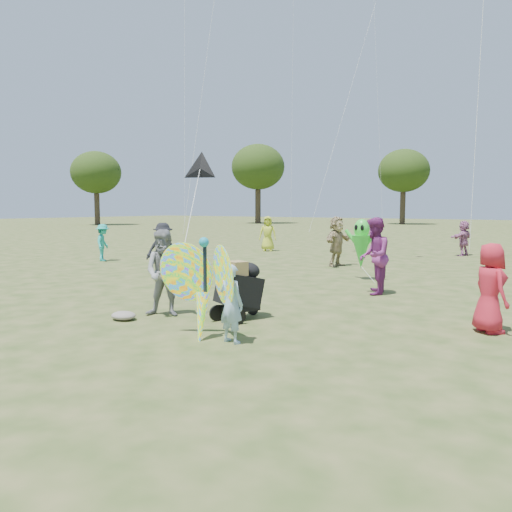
{
  "coord_description": "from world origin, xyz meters",
  "views": [
    {
      "loc": [
        5.45,
        -6.66,
        2.08
      ],
      "look_at": [
        -0.2,
        1.5,
        1.1
      ],
      "focal_mm": 35.0,
      "sensor_mm": 36.0,
      "label": 1
    }
  ],
  "objects_px": {
    "child_girl": "(231,304)",
    "crowd_g": "(268,234)",
    "crowd_d": "(337,241)",
    "crowd_j": "(463,238)",
    "crowd_e": "(374,256)",
    "jogging_stroller": "(240,286)",
    "adult_man": "(165,273)",
    "crowd_a": "(490,288)",
    "butterfly_kite": "(203,287)",
    "alien_kite": "(361,246)",
    "crowd_b": "(163,249)",
    "crowd_i": "(103,243)"
  },
  "relations": [
    {
      "from": "adult_man",
      "to": "crowd_e",
      "type": "xyz_separation_m",
      "value": [
        2.38,
        4.53,
        0.09
      ]
    },
    {
      "from": "crowd_d",
      "to": "crowd_i",
      "type": "height_order",
      "value": "crowd_d"
    },
    {
      "from": "crowd_b",
      "to": "alien_kite",
      "type": "height_order",
      "value": "alien_kite"
    },
    {
      "from": "butterfly_kite",
      "to": "crowd_j",
      "type": "bearing_deg",
      "value": 88.88
    },
    {
      "from": "alien_kite",
      "to": "crowd_j",
      "type": "bearing_deg",
      "value": 85.01
    },
    {
      "from": "crowd_a",
      "to": "crowd_i",
      "type": "bearing_deg",
      "value": 34.61
    },
    {
      "from": "jogging_stroller",
      "to": "child_girl",
      "type": "bearing_deg",
      "value": -35.39
    },
    {
      "from": "child_girl",
      "to": "crowd_d",
      "type": "height_order",
      "value": "crowd_d"
    },
    {
      "from": "child_girl",
      "to": "jogging_stroller",
      "type": "relative_size",
      "value": 1.07
    },
    {
      "from": "crowd_i",
      "to": "jogging_stroller",
      "type": "height_order",
      "value": "crowd_i"
    },
    {
      "from": "alien_kite",
      "to": "crowd_g",
      "type": "bearing_deg",
      "value": 139.38
    },
    {
      "from": "crowd_j",
      "to": "jogging_stroller",
      "type": "relative_size",
      "value": 1.32
    },
    {
      "from": "crowd_g",
      "to": "alien_kite",
      "type": "distance_m",
      "value": 9.63
    },
    {
      "from": "crowd_d",
      "to": "adult_man",
      "type": "bearing_deg",
      "value": -168.53
    },
    {
      "from": "child_girl",
      "to": "crowd_a",
      "type": "bearing_deg",
      "value": -129.94
    },
    {
      "from": "crowd_i",
      "to": "child_girl",
      "type": "bearing_deg",
      "value": -155.6
    },
    {
      "from": "child_girl",
      "to": "crowd_a",
      "type": "xyz_separation_m",
      "value": [
        3.14,
        2.94,
        0.14
      ]
    },
    {
      "from": "crowd_d",
      "to": "alien_kite",
      "type": "height_order",
      "value": "crowd_d"
    },
    {
      "from": "crowd_b",
      "to": "alien_kite",
      "type": "distance_m",
      "value": 5.86
    },
    {
      "from": "jogging_stroller",
      "to": "crowd_g",
      "type": "bearing_deg",
      "value": 144.42
    },
    {
      "from": "crowd_a",
      "to": "crowd_d",
      "type": "bearing_deg",
      "value": -0.64
    },
    {
      "from": "crowd_g",
      "to": "crowd_j",
      "type": "bearing_deg",
      "value": -9.67
    },
    {
      "from": "adult_man",
      "to": "crowd_a",
      "type": "relative_size",
      "value": 1.11
    },
    {
      "from": "crowd_d",
      "to": "crowd_j",
      "type": "height_order",
      "value": "crowd_d"
    },
    {
      "from": "crowd_g",
      "to": "jogging_stroller",
      "type": "distance_m",
      "value": 14.32
    },
    {
      "from": "adult_man",
      "to": "crowd_g",
      "type": "distance_m",
      "value": 14.21
    },
    {
      "from": "crowd_e",
      "to": "jogging_stroller",
      "type": "bearing_deg",
      "value": -32.51
    },
    {
      "from": "crowd_i",
      "to": "alien_kite",
      "type": "height_order",
      "value": "alien_kite"
    },
    {
      "from": "crowd_e",
      "to": "child_girl",
      "type": "bearing_deg",
      "value": -19.69
    },
    {
      "from": "adult_man",
      "to": "butterfly_kite",
      "type": "relative_size",
      "value": 0.91
    },
    {
      "from": "crowd_a",
      "to": "crowd_g",
      "type": "relative_size",
      "value": 0.91
    },
    {
      "from": "adult_man",
      "to": "crowd_d",
      "type": "xyz_separation_m",
      "value": [
        -0.8,
        9.16,
        0.05
      ]
    },
    {
      "from": "child_girl",
      "to": "adult_man",
      "type": "bearing_deg",
      "value": -13.01
    },
    {
      "from": "child_girl",
      "to": "butterfly_kite",
      "type": "xyz_separation_m",
      "value": [
        -0.52,
        -0.05,
        0.21
      ]
    },
    {
      "from": "adult_man",
      "to": "crowd_e",
      "type": "height_order",
      "value": "crowd_e"
    },
    {
      "from": "crowd_d",
      "to": "crowd_i",
      "type": "relative_size",
      "value": 1.23
    },
    {
      "from": "crowd_d",
      "to": "crowd_j",
      "type": "relative_size",
      "value": 1.17
    },
    {
      "from": "crowd_a",
      "to": "butterfly_kite",
      "type": "xyz_separation_m",
      "value": [
        -3.65,
        -2.99,
        0.08
      ]
    },
    {
      "from": "crowd_a",
      "to": "crowd_b",
      "type": "relative_size",
      "value": 0.93
    },
    {
      "from": "crowd_j",
      "to": "alien_kite",
      "type": "distance_m",
      "value": 9.15
    },
    {
      "from": "crowd_i",
      "to": "crowd_e",
      "type": "bearing_deg",
      "value": -131.11
    },
    {
      "from": "child_girl",
      "to": "crowd_g",
      "type": "bearing_deg",
      "value": -51.76
    },
    {
      "from": "crowd_g",
      "to": "alien_kite",
      "type": "bearing_deg",
      "value": -69.6
    },
    {
      "from": "crowd_d",
      "to": "jogging_stroller",
      "type": "relative_size",
      "value": 1.54
    },
    {
      "from": "crowd_j",
      "to": "alien_kite",
      "type": "height_order",
      "value": "alien_kite"
    },
    {
      "from": "butterfly_kite",
      "to": "jogging_stroller",
      "type": "bearing_deg",
      "value": 103.14
    },
    {
      "from": "adult_man",
      "to": "crowd_d",
      "type": "bearing_deg",
      "value": 66.94
    },
    {
      "from": "crowd_j",
      "to": "jogging_stroller",
      "type": "xyz_separation_m",
      "value": [
        -0.66,
        -15.07,
        -0.14
      ]
    },
    {
      "from": "adult_man",
      "to": "crowd_g",
      "type": "xyz_separation_m",
      "value": [
        -6.11,
        12.83,
        -0.01
      ]
    },
    {
      "from": "crowd_a",
      "to": "butterfly_kite",
      "type": "bearing_deg",
      "value": 87.54
    }
  ]
}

